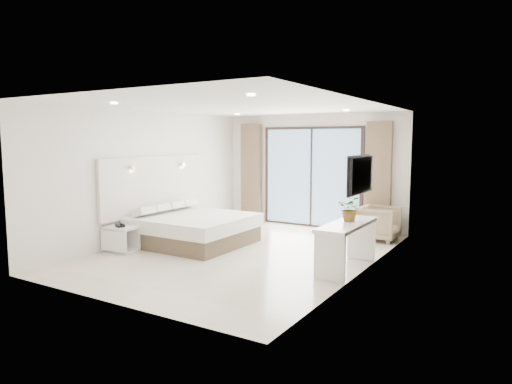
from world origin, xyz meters
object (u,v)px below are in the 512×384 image
nightstand (122,239)px  armchair (379,222)px  console_desk (347,235)px  bed (193,229)px

nightstand → armchair: bearing=35.7°
nightstand → armchair: 5.21m
nightstand → console_desk: (4.02, 1.06, 0.32)m
nightstand → console_desk: console_desk is taller
nightstand → armchair: (3.83, 3.52, 0.15)m
console_desk → armchair: armchair is taller
armchair → console_desk: bearing=-175.1°
bed → console_desk: size_ratio=1.30×
bed → nightstand: size_ratio=3.63×
console_desk → armchair: (-0.19, 2.46, -0.17)m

